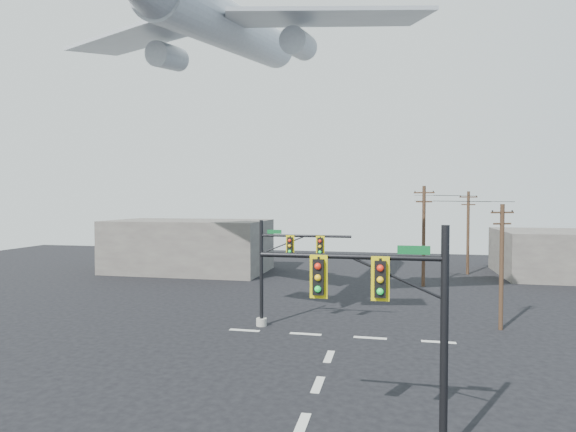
% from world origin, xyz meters
% --- Properties ---
extents(ground, '(120.00, 120.00, 0.00)m').
position_xyz_m(ground, '(0.00, 0.00, 0.00)').
color(ground, black).
rests_on(ground, ground).
extents(lane_markings, '(14.00, 21.20, 0.01)m').
position_xyz_m(lane_markings, '(0.00, 5.33, 0.01)').
color(lane_markings, beige).
rests_on(lane_markings, ground).
extents(signal_mast_near, '(6.49, 0.84, 7.63)m').
position_xyz_m(signal_mast_near, '(3.63, -1.40, 4.05)').
color(signal_mast_near, gray).
rests_on(signal_mast_near, ground).
extents(signal_mast_far, '(6.31, 0.78, 7.07)m').
position_xyz_m(signal_mast_far, '(-3.96, 13.28, 3.77)').
color(signal_mast_far, gray).
rests_on(signal_mast_far, ground).
extents(utility_pole_a, '(1.52, 0.79, 8.15)m').
position_xyz_m(utility_pole_a, '(10.18, 15.68, 4.26)').
color(utility_pole_a, '#432A1C').
rests_on(utility_pole_a, ground).
extents(utility_pole_b, '(1.92, 0.72, 9.75)m').
position_xyz_m(utility_pole_b, '(6.26, 30.64, 5.10)').
color(utility_pole_b, '#432A1C').
rests_on(utility_pole_b, ground).
extents(utility_pole_c, '(1.91, 0.32, 9.34)m').
position_xyz_m(utility_pole_c, '(11.62, 39.55, 4.89)').
color(utility_pole_c, '#432A1C').
rests_on(utility_pole_c, ground).
extents(power_lines, '(7.12, 23.88, 0.58)m').
position_xyz_m(power_lines, '(8.51, 27.96, 8.52)').
color(power_lines, black).
extents(airliner, '(28.38, 29.93, 7.86)m').
position_xyz_m(airliner, '(-8.14, 15.97, 20.71)').
color(airliner, '#B6BBC3').
extents(building_left, '(18.00, 10.00, 6.00)m').
position_xyz_m(building_left, '(-20.00, 35.00, 3.00)').
color(building_left, slate).
rests_on(building_left, ground).
extents(building_right, '(14.00, 12.00, 5.00)m').
position_xyz_m(building_right, '(22.00, 40.00, 2.50)').
color(building_right, slate).
rests_on(building_right, ground).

